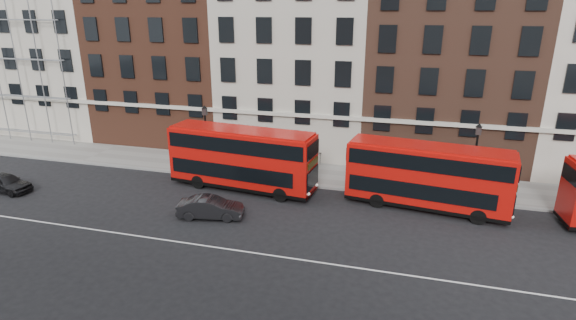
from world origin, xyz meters
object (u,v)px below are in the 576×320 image
(bus_b, at_px, (241,157))
(car_front, at_px, (211,208))
(car_rear, at_px, (6,183))
(bus_c, at_px, (427,175))

(bus_b, bearing_deg, car_front, -86.13)
(car_rear, bearing_deg, bus_c, -74.25)
(car_rear, height_order, car_front, car_front)
(bus_b, height_order, bus_c, bus_b)
(bus_b, distance_m, car_front, 5.29)
(bus_b, xyz_separation_m, car_front, (-0.20, -5.00, -1.73))
(car_rear, bearing_deg, car_front, -84.11)
(car_rear, distance_m, car_front, 15.94)
(bus_c, bearing_deg, bus_b, -172.21)
(car_front, bearing_deg, bus_b, -13.60)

